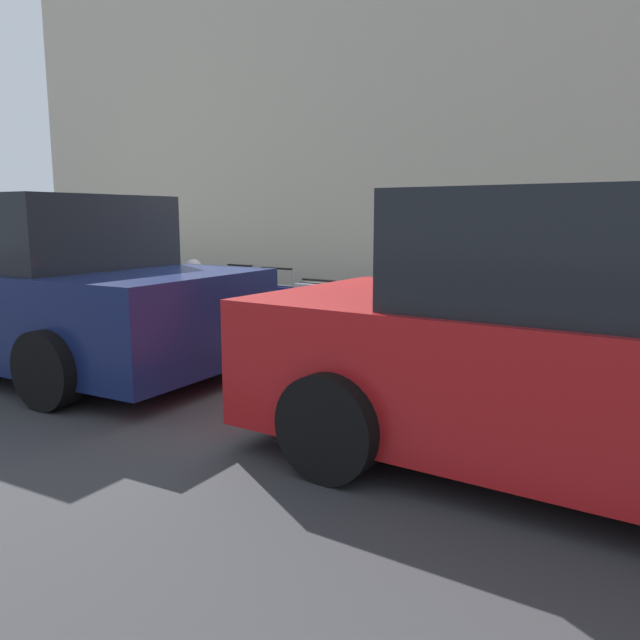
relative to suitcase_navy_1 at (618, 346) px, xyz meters
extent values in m
plane|color=#333335|center=(3.13, 0.52, -0.41)|extent=(40.00, 40.00, 0.00)
cube|color=#ADA89E|center=(3.13, -1.98, -0.34)|extent=(18.00, 5.00, 0.14)
cube|color=navy|center=(0.00, 0.00, 0.00)|extent=(0.44, 0.25, 0.54)
cube|color=black|center=(0.00, 0.00, 0.00)|extent=(0.43, 0.08, 0.55)
cylinder|color=gray|center=(0.18, 0.02, 0.41)|extent=(0.02, 0.02, 0.28)
cylinder|color=black|center=(0.00, 0.00, 0.55)|extent=(0.36, 0.06, 0.02)
cylinder|color=black|center=(-0.18, -0.02, -0.25)|extent=(0.05, 0.02, 0.04)
cylinder|color=black|center=(0.18, 0.02, -0.25)|extent=(0.05, 0.02, 0.04)
cube|color=maroon|center=(0.49, -0.03, 0.00)|extent=(0.43, 0.24, 0.54)
cube|color=black|center=(0.49, -0.03, 0.00)|extent=(0.42, 0.07, 0.55)
cylinder|color=gray|center=(0.32, -0.01, 0.29)|extent=(0.02, 0.02, 0.04)
cylinder|color=gray|center=(0.67, -0.04, 0.29)|extent=(0.02, 0.02, 0.04)
cylinder|color=black|center=(0.49, -0.03, 0.31)|extent=(0.35, 0.05, 0.02)
cylinder|color=black|center=(0.31, -0.01, -0.25)|extent=(0.05, 0.02, 0.04)
cylinder|color=black|center=(0.67, -0.04, -0.25)|extent=(0.05, 0.02, 0.04)
cube|color=black|center=(1.02, -0.09, 0.02)|extent=(0.50, 0.26, 0.59)
cube|color=black|center=(1.02, -0.09, 0.02)|extent=(0.50, 0.07, 0.60)
cylinder|color=gray|center=(0.81, -0.11, 0.34)|extent=(0.02, 0.02, 0.04)
cylinder|color=gray|center=(1.24, -0.08, 0.34)|extent=(0.02, 0.02, 0.04)
cylinder|color=black|center=(1.02, -0.09, 0.36)|extent=(0.43, 0.05, 0.02)
cylinder|color=black|center=(0.80, -0.11, -0.25)|extent=(0.05, 0.02, 0.04)
cylinder|color=black|center=(1.24, -0.08, -0.25)|extent=(0.05, 0.02, 0.04)
cube|color=#0F606B|center=(1.54, -0.02, 0.09)|extent=(0.40, 0.26, 0.73)
cube|color=black|center=(1.54, -0.02, 0.09)|extent=(0.40, 0.07, 0.74)
cylinder|color=gray|center=(1.38, -0.03, 0.59)|extent=(0.02, 0.02, 0.26)
cylinder|color=gray|center=(1.71, -0.01, 0.59)|extent=(0.02, 0.02, 0.26)
cylinder|color=black|center=(1.54, -0.02, 0.72)|extent=(0.33, 0.04, 0.02)
cylinder|color=black|center=(1.37, -0.03, -0.25)|extent=(0.05, 0.02, 0.04)
cylinder|color=black|center=(1.71, -0.01, -0.25)|extent=(0.05, 0.02, 0.04)
cube|color=red|center=(2.03, -0.01, -0.02)|extent=(0.44, 0.24, 0.51)
cube|color=black|center=(2.03, -0.01, -0.02)|extent=(0.44, 0.05, 0.52)
cylinder|color=gray|center=(1.85, -0.01, 0.36)|extent=(0.02, 0.02, 0.24)
cylinder|color=gray|center=(2.22, 0.00, 0.36)|extent=(0.02, 0.02, 0.24)
cylinder|color=black|center=(2.03, -0.01, 0.48)|extent=(0.37, 0.03, 0.02)
cylinder|color=black|center=(1.84, -0.01, -0.25)|extent=(0.04, 0.02, 0.04)
cylinder|color=black|center=(2.22, 0.00, -0.25)|extent=(0.04, 0.02, 0.04)
cube|color=#59601E|center=(2.53, -0.03, 0.03)|extent=(0.42, 0.28, 0.60)
cube|color=black|center=(2.53, -0.03, 0.03)|extent=(0.41, 0.08, 0.61)
cylinder|color=gray|center=(2.35, -0.05, 0.35)|extent=(0.02, 0.02, 0.04)
cylinder|color=gray|center=(2.70, -0.02, 0.35)|extent=(0.02, 0.02, 0.04)
cylinder|color=black|center=(2.53, -0.03, 0.37)|extent=(0.34, 0.05, 0.02)
cylinder|color=black|center=(2.35, -0.05, -0.25)|extent=(0.05, 0.02, 0.04)
cylinder|color=black|center=(2.70, -0.02, -0.25)|extent=(0.05, 0.02, 0.04)
cube|color=#9EA0A8|center=(3.05, -0.04, 0.04)|extent=(0.50, 0.27, 0.63)
cube|color=black|center=(3.05, -0.04, 0.04)|extent=(0.50, 0.06, 0.64)
cylinder|color=gray|center=(2.84, -0.03, 0.38)|extent=(0.02, 0.02, 0.04)
cylinder|color=gray|center=(3.27, -0.04, 0.38)|extent=(0.02, 0.02, 0.04)
cylinder|color=black|center=(3.05, -0.04, 0.40)|extent=(0.43, 0.04, 0.02)
cylinder|color=black|center=(2.83, -0.03, -0.25)|extent=(0.04, 0.02, 0.04)
cylinder|color=black|center=(3.27, -0.04, -0.25)|extent=(0.04, 0.02, 0.04)
cube|color=navy|center=(3.62, -0.04, 0.01)|extent=(0.49, 0.20, 0.57)
cube|color=black|center=(3.62, -0.04, 0.01)|extent=(0.50, 0.04, 0.58)
cylinder|color=gray|center=(3.41, -0.04, 0.40)|extent=(0.02, 0.02, 0.21)
cylinder|color=gray|center=(3.83, -0.04, 0.40)|extent=(0.02, 0.02, 0.21)
cylinder|color=black|center=(3.62, -0.04, 0.50)|extent=(0.43, 0.03, 0.02)
cylinder|color=black|center=(3.40, -0.05, -0.25)|extent=(0.04, 0.02, 0.04)
cylinder|color=black|center=(3.84, -0.04, -0.25)|extent=(0.04, 0.02, 0.04)
cube|color=maroon|center=(4.17, -0.05, 0.00)|extent=(0.47, 0.22, 0.54)
cube|color=black|center=(4.17, -0.05, 0.00)|extent=(0.47, 0.07, 0.55)
cylinder|color=gray|center=(3.97, -0.04, 0.39)|extent=(0.02, 0.02, 0.24)
cylinder|color=gray|center=(4.37, -0.07, 0.39)|extent=(0.02, 0.02, 0.24)
cylinder|color=black|center=(4.17, -0.05, 0.51)|extent=(0.40, 0.05, 0.02)
cylinder|color=black|center=(3.97, -0.04, -0.25)|extent=(0.05, 0.02, 0.04)
cylinder|color=black|center=(4.38, -0.07, -0.25)|extent=(0.05, 0.02, 0.04)
cylinder|color=#99999E|center=(4.89, -0.02, 0.07)|extent=(0.20, 0.20, 0.68)
sphere|color=#99999E|center=(4.89, -0.02, 0.46)|extent=(0.21, 0.21, 0.21)
cylinder|color=#99999E|center=(5.04, -0.02, 0.10)|extent=(0.09, 0.10, 0.09)
cylinder|color=#99999E|center=(4.74, -0.02, 0.10)|extent=(0.09, 0.10, 0.09)
cylinder|color=brown|center=(5.62, 0.13, 0.08)|extent=(0.15, 0.15, 0.71)
cube|color=#AD1619|center=(-0.24, 1.98, 0.17)|extent=(4.47, 2.01, 0.82)
cube|color=black|center=(-0.24, 1.98, 0.92)|extent=(2.35, 1.79, 0.67)
cylinder|color=black|center=(1.15, 2.87, -0.09)|extent=(0.65, 0.24, 0.64)
cylinder|color=black|center=(1.09, 1.00, -0.09)|extent=(0.65, 0.24, 0.64)
cube|color=#141E4C|center=(5.26, 1.98, 0.19)|extent=(4.85, 2.09, 0.84)
cube|color=black|center=(5.26, 1.98, 0.95)|extent=(2.55, 1.84, 0.69)
cylinder|color=black|center=(6.77, 1.09, -0.09)|extent=(0.65, 0.25, 0.64)
cylinder|color=black|center=(3.74, 2.88, -0.09)|extent=(0.65, 0.25, 0.64)
cylinder|color=black|center=(3.82, 0.97, -0.09)|extent=(0.65, 0.25, 0.64)
camera|label=1|loc=(-0.63, 5.86, 1.11)|focal=35.49mm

